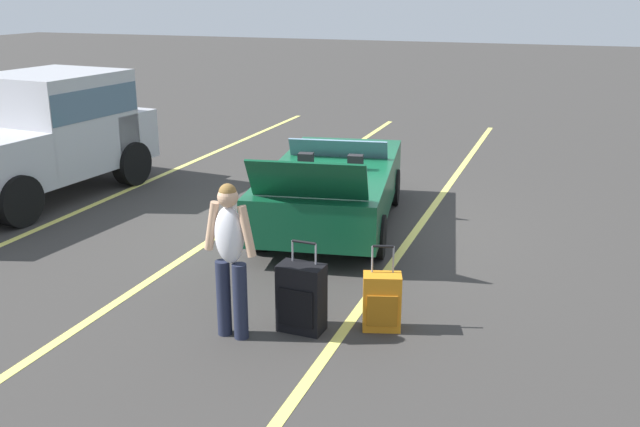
{
  "coord_description": "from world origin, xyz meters",
  "views": [
    {
      "loc": [
        -9.84,
        -3.37,
        3.47
      ],
      "look_at": [
        -1.75,
        -0.43,
        0.75
      ],
      "focal_mm": 39.95,
      "sensor_mm": 36.0,
      "label": 1
    }
  ],
  "objects_px": {
    "suitcase_large_black": "(301,298)",
    "suitcase_medium_bright": "(382,302)",
    "convertible_car": "(335,184)",
    "traveler_person": "(230,253)",
    "parked_pickup_truck_near": "(37,134)"
  },
  "relations": [
    {
      "from": "suitcase_large_black",
      "to": "suitcase_medium_bright",
      "type": "xyz_separation_m",
      "value": [
        0.32,
        -0.79,
        -0.06
      ]
    },
    {
      "from": "convertible_car",
      "to": "suitcase_medium_bright",
      "type": "relative_size",
      "value": 4.79
    },
    {
      "from": "convertible_car",
      "to": "suitcase_large_black",
      "type": "relative_size",
      "value": 4.53
    },
    {
      "from": "convertible_car",
      "to": "traveler_person",
      "type": "xyz_separation_m",
      "value": [
        -4.02,
        -0.26,
        0.34
      ]
    },
    {
      "from": "suitcase_large_black",
      "to": "traveler_person",
      "type": "xyz_separation_m",
      "value": [
        -0.37,
        0.62,
        0.56
      ]
    },
    {
      "from": "suitcase_medium_bright",
      "to": "traveler_person",
      "type": "relative_size",
      "value": 0.56
    },
    {
      "from": "suitcase_medium_bright",
      "to": "parked_pickup_truck_near",
      "type": "bearing_deg",
      "value": -129.98
    },
    {
      "from": "suitcase_medium_bright",
      "to": "traveler_person",
      "type": "bearing_deg",
      "value": -81.3
    },
    {
      "from": "convertible_car",
      "to": "parked_pickup_truck_near",
      "type": "relative_size",
      "value": 0.86
    },
    {
      "from": "convertible_car",
      "to": "parked_pickup_truck_near",
      "type": "height_order",
      "value": "parked_pickup_truck_near"
    },
    {
      "from": "suitcase_large_black",
      "to": "traveler_person",
      "type": "distance_m",
      "value": 0.92
    },
    {
      "from": "convertible_car",
      "to": "parked_pickup_truck_near",
      "type": "xyz_separation_m",
      "value": [
        -0.44,
        5.23,
        0.51
      ]
    },
    {
      "from": "traveler_person",
      "to": "parked_pickup_truck_near",
      "type": "xyz_separation_m",
      "value": [
        3.58,
        5.48,
        0.18
      ]
    },
    {
      "from": "suitcase_medium_bright",
      "to": "convertible_car",
      "type": "bearing_deg",
      "value": -170.61
    },
    {
      "from": "convertible_car",
      "to": "suitcase_large_black",
      "type": "bearing_deg",
      "value": -176.18
    }
  ]
}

